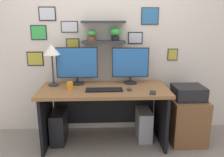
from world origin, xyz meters
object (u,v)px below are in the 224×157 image
Objects in this scene: desk_lamp at (52,52)px; computer_tower_left at (59,126)px; desk at (104,103)px; cell_phone at (153,93)px; monitor_left at (77,65)px; keyboard at (104,90)px; printer at (188,92)px; coffee_mug at (70,86)px; monitor_right at (130,65)px; computer_mouse at (129,89)px; drawer_cabinet at (186,120)px; computer_tower_right at (143,124)px.

computer_tower_left is at bearing -56.56° from desk_lamp.
cell_phone reaches higher than desk.
monitor_left is 0.36m from desk_lamp.
keyboard is 0.81m from desk_lamp.
keyboard is at bearing -173.77° from printer.
keyboard is at bearing -10.98° from coffee_mug.
computer_mouse is at bearing -98.27° from monitor_right.
desk reaches higher than computer_tower_left.
coffee_mug is at bearing 169.02° from keyboard.
monitor_left is 0.33m from coffee_mug.
printer is (0.52, 0.23, -0.08)m from cell_phone.
computer_mouse is 0.73m from coffee_mug.
drawer_cabinet is at bearing -90.00° from printer.
cell_phone is 0.35× the size of computer_tower_right.
desk_lamp is at bearing 165.40° from computer_mouse.
desk_lamp is at bearing 144.28° from coffee_mug.
computer_mouse is at bearing -0.28° from keyboard.
computer_tower_right is at bearing 8.07° from coffee_mug.
printer is (0.73, -0.20, -0.33)m from monitor_right.
monitor_left is 1.20m from computer_tower_right.
coffee_mug is 0.15× the size of drawer_cabinet.
coffee_mug is at bearing -169.80° from desk.
drawer_cabinet is 1.55× the size of printer.
computer_mouse is (-0.05, -0.32, -0.24)m from monitor_right.
printer is (1.08, 0.12, -0.09)m from keyboard.
drawer_cabinet is (1.43, -0.20, -0.72)m from monitor_left.
monitor_left is at bearing 173.29° from computer_tower_right.
desk_lamp is 5.92× the size of coffee_mug.
computer_tower_left is 1.04× the size of computer_tower_right.
monitor_left is 1.04m from cell_phone.
monitor_right is at bearing 4.19° from desk_lamp.
cell_phone reaches higher than printer.
computer_tower_right is (0.23, 0.22, -0.56)m from computer_mouse.
computer_mouse is 0.17× the size of desk_lamp.
coffee_mug is 1.13m from computer_tower_right.
printer is at bearing 90.00° from drawer_cabinet.
printer is at bearing -8.03° from monitor_left.
computer_mouse reaches higher than keyboard.
desk_lamp reaches higher than computer_tower_right.
computer_mouse reaches higher than desk.
keyboard reaches higher than computer_tower_right.
monitor_right is 1.02m from desk_lamp.
monitor_left is 1.11× the size of monitor_right.
computer_tower_right is at bearing -29.46° from monitor_right.
keyboard is (-0.00, -0.16, 0.22)m from desk.
monitor_left reaches higher than monitor_right.
monitor_right is 1.10× the size of keyboard.
computer_mouse is 0.24× the size of printer.
computer_mouse is (0.65, -0.32, -0.24)m from monitor_left.
computer_tower_right is (0.95, 0.13, -0.59)m from coffee_mug.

